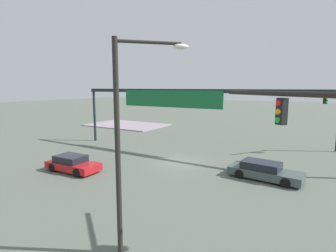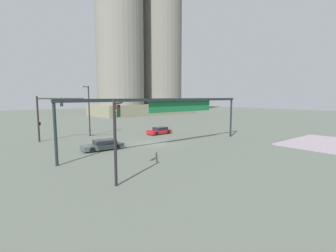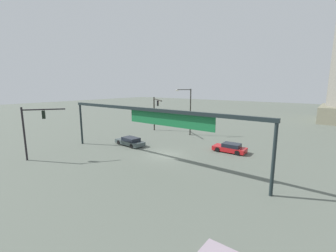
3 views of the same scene
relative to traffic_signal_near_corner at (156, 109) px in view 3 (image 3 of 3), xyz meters
name	(u,v)px [view 3 (image 3 of 3)]	position (x,y,z in m)	size (l,w,h in m)	color
ground_plane	(165,155)	(10.50, -10.45, -4.36)	(215.85, 215.85, 0.00)	#5B6358
traffic_signal_near_corner	(156,109)	(0.00, 0.00, 0.00)	(5.33, 4.46, 6.48)	black
traffic_signal_opposite_side	(32,125)	(-0.48, -21.20, -0.19)	(2.83, 3.84, 6.23)	black
streetlamp_curved_arm	(189,108)	(6.44, 1.39, 0.38)	(2.08, 2.16, 8.10)	black
overhead_sign_gantry	(152,116)	(11.21, -13.66, 0.97)	(26.98, 0.43, 6.20)	black
sedan_car_approaching	(130,141)	(3.59, -9.95, -3.79)	(5.04, 2.28, 1.21)	#3F4C4C
sedan_car_waiting_far	(230,148)	(16.56, -4.34, -3.79)	(4.30, 2.05, 1.21)	red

